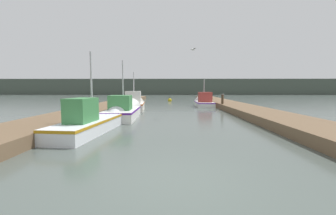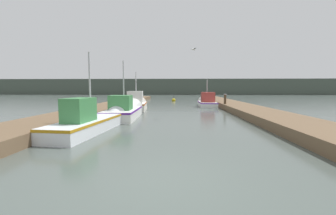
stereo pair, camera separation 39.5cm
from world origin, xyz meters
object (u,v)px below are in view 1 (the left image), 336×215
object	(u,v)px
fishing_boat_2	(134,104)
channel_buoy	(170,100)
fishing_boat_1	(124,111)
mooring_piling_0	(209,98)
fishing_boat_3	(204,102)
mooring_piling_2	(222,101)
fishing_boat_0	(95,121)
seagull_lead	(193,49)
mooring_piling_1	(116,106)

from	to	relation	value
fishing_boat_2	channel_buoy	bearing A→B (deg)	71.95
fishing_boat_1	mooring_piling_0	size ratio (longest dim) A/B	4.29
fishing_boat_2	channel_buoy	world-z (taller)	fishing_boat_2
fishing_boat_3	channel_buoy	size ratio (longest dim) A/B	4.53
channel_buoy	mooring_piling_2	bearing A→B (deg)	-67.26
fishing_boat_2	channel_buoy	distance (m)	13.22
fishing_boat_0	mooring_piling_2	size ratio (longest dim) A/B	4.37
fishing_boat_2	fishing_boat_3	size ratio (longest dim) A/B	0.95
fishing_boat_3	mooring_piling_0	xyz separation A→B (m)	(1.21, 3.80, 0.24)
fishing_boat_1	mooring_piling_0	xyz separation A→B (m)	(7.83, 12.91, 0.24)
mooring_piling_0	mooring_piling_2	world-z (taller)	mooring_piling_2
mooring_piling_2	channel_buoy	world-z (taller)	mooring_piling_2
mooring_piling_2	seagull_lead	distance (m)	7.80
fishing_boat_1	seagull_lead	distance (m)	6.06
fishing_boat_0	fishing_boat_3	bearing A→B (deg)	68.61
fishing_boat_3	seagull_lead	size ratio (longest dim) A/B	8.81
fishing_boat_2	mooring_piling_1	xyz separation A→B (m)	(-1.20, -1.71, -0.03)
mooring_piling_1	channel_buoy	distance (m)	15.18
fishing_boat_0	mooring_piling_1	size ratio (longest dim) A/B	6.36
fishing_boat_0	mooring_piling_0	size ratio (longest dim) A/B	4.50
fishing_boat_1	mooring_piling_2	bearing A→B (deg)	35.22
mooring_piling_0	mooring_piling_2	xyz separation A→B (m)	(0.07, -6.98, 0.02)
fishing_boat_3	channel_buoy	xyz separation A→B (m)	(-3.66, 8.60, -0.28)
fishing_boat_2	fishing_boat_3	distance (m)	7.98
mooring_piling_1	mooring_piling_2	distance (m)	9.64
fishing_boat_0	seagull_lead	xyz separation A→B (m)	(4.92, 4.73, 4.01)
fishing_boat_0	fishing_boat_3	size ratio (longest dim) A/B	1.26
fishing_boat_3	channel_buoy	world-z (taller)	fishing_boat_3
mooring_piling_1	fishing_boat_1	bearing A→B (deg)	-67.04
fishing_boat_0	seagull_lead	distance (m)	7.92
fishing_boat_0	fishing_boat_2	world-z (taller)	fishing_boat_0
mooring_piling_0	channel_buoy	size ratio (longest dim) A/B	1.27
mooring_piling_1	seagull_lead	xyz separation A→B (m)	(5.87, -3.19, 3.96)
fishing_boat_0	mooring_piling_1	distance (m)	7.97
fishing_boat_0	fishing_boat_3	xyz separation A→B (m)	(7.00, 13.87, 0.01)
fishing_boat_2	seagull_lead	distance (m)	7.83
fishing_boat_2	fishing_boat_3	bearing A→B (deg)	27.68
mooring_piling_1	channel_buoy	bearing A→B (deg)	73.56
fishing_boat_3	mooring_piling_1	distance (m)	9.94
fishing_boat_1	fishing_boat_2	distance (m)	4.86
channel_buoy	seagull_lead	xyz separation A→B (m)	(1.58, -17.74, 4.29)
fishing_boat_2	mooring_piling_2	xyz separation A→B (m)	(8.03, 1.07, 0.18)
mooring_piling_1	fishing_boat_0	bearing A→B (deg)	-83.11
fishing_boat_1	mooring_piling_0	world-z (taller)	fishing_boat_1
fishing_boat_0	channel_buoy	xyz separation A→B (m)	(3.34, 22.47, -0.27)
channel_buoy	mooring_piling_1	bearing A→B (deg)	-106.44
mooring_piling_0	mooring_piling_2	bearing A→B (deg)	-89.44
fishing_boat_2	channel_buoy	size ratio (longest dim) A/B	4.32
fishing_boat_1	fishing_boat_3	distance (m)	11.26
fishing_boat_0	mooring_piling_2	bearing A→B (deg)	57.64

